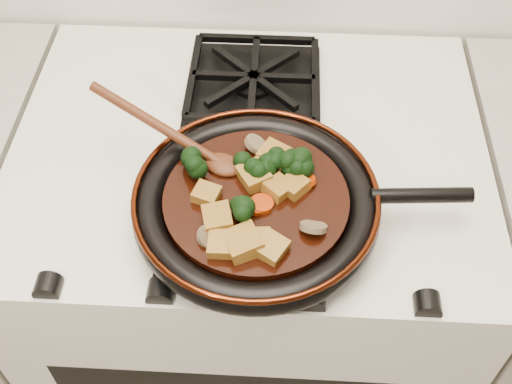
{
  "coord_description": "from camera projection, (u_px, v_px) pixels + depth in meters",
  "views": [
    {
      "loc": [
        0.05,
        0.98,
        1.64
      ],
      "look_at": [
        0.02,
        1.54,
        0.97
      ],
      "focal_mm": 45.0,
      "sensor_mm": 36.0,
      "label": 1
    }
  ],
  "objects": [
    {
      "name": "tofu_cube_1",
      "position": [
        278.0,
        188.0,
        0.88
      ],
      "size": [
        0.05,
        0.05,
        0.02
      ],
      "primitive_type": "cube",
      "rotation": [
        0.04,
        0.11,
        0.84
      ],
      "color": "olive",
      "rests_on": "braising_sauce"
    },
    {
      "name": "mushroom_slice_2",
      "position": [
        209.0,
        236.0,
        0.83
      ],
      "size": [
        0.04,
        0.04,
        0.03
      ],
      "primitive_type": "cylinder",
      "rotation": [
        0.82,
        0.0,
        1.01
      ],
      "color": "brown",
      "rests_on": "braising_sauce"
    },
    {
      "name": "braising_sauce",
      "position": [
        256.0,
        202.0,
        0.89
      ],
      "size": [
        0.26,
        0.26,
        0.02
      ],
      "primitive_type": "cylinder",
      "color": "black",
      "rests_on": "skillet"
    },
    {
      "name": "skillet",
      "position": [
        258.0,
        204.0,
        0.89
      ],
      "size": [
        0.47,
        0.34,
        0.05
      ],
      "rotation": [
        0.0,
        0.0,
        0.07
      ],
      "color": "black",
      "rests_on": "burner_grate_front"
    },
    {
      "name": "carrot_coin_0",
      "position": [
        306.0,
        182.0,
        0.89
      ],
      "size": [
        0.03,
        0.03,
        0.02
      ],
      "primitive_type": "cylinder",
      "rotation": [
        -0.33,
        -0.32,
        0.0
      ],
      "color": "#AE2D04",
      "rests_on": "braising_sauce"
    },
    {
      "name": "broccoli_floret_0",
      "position": [
        296.0,
        158.0,
        0.91
      ],
      "size": [
        0.06,
        0.07,
        0.07
      ],
      "primitive_type": null,
      "rotation": [
        0.12,
        0.05,
        3.09
      ],
      "color": "black",
      "rests_on": "braising_sauce"
    },
    {
      "name": "broccoli_floret_1",
      "position": [
        194.0,
        165.0,
        0.9
      ],
      "size": [
        0.08,
        0.07,
        0.07
      ],
      "primitive_type": null,
      "rotation": [
        -0.1,
        0.23,
        2.94
      ],
      "color": "black",
      "rests_on": "braising_sauce"
    },
    {
      "name": "carrot_coin_3",
      "position": [
        272.0,
        185.0,
        0.89
      ],
      "size": [
        0.03,
        0.03,
        0.02
      ],
      "primitive_type": "cylinder",
      "rotation": [
        0.03,
        0.27,
        0.0
      ],
      "color": "#AE2D04",
      "rests_on": "braising_sauce"
    },
    {
      "name": "mushroom_slice_1",
      "position": [
        256.0,
        144.0,
        0.93
      ],
      "size": [
        0.04,
        0.04,
        0.03
      ],
      "primitive_type": "cylinder",
      "rotation": [
        0.56,
        0.0,
        1.8
      ],
      "color": "brown",
      "rests_on": "braising_sauce"
    },
    {
      "name": "tofu_cube_8",
      "position": [
        294.0,
        186.0,
        0.88
      ],
      "size": [
        0.05,
        0.05,
        0.02
      ],
      "primitive_type": "cube",
      "rotation": [
        -0.02,
        0.09,
        2.42
      ],
      "color": "olive",
      "rests_on": "braising_sauce"
    },
    {
      "name": "broccoli_floret_5",
      "position": [
        251.0,
        168.0,
        0.9
      ],
      "size": [
        0.08,
        0.08,
        0.07
      ],
      "primitive_type": null,
      "rotation": [
        -0.16,
        0.22,
        1.79
      ],
      "color": "black",
      "rests_on": "braising_sauce"
    },
    {
      "name": "wooden_spoon",
      "position": [
        186.0,
        143.0,
        0.92
      ],
      "size": [
        0.14,
        0.08,
        0.22
      ],
      "rotation": [
        0.0,
        0.0,
        2.71
      ],
      "color": "#4F2411",
      "rests_on": "braising_sauce"
    },
    {
      "name": "stove",
      "position": [
        251.0,
        291.0,
        1.37
      ],
      "size": [
        0.76,
        0.6,
        0.9
      ],
      "primitive_type": "cube",
      "color": "white",
      "rests_on": "ground"
    },
    {
      "name": "broccoli_floret_3",
      "position": [
        296.0,
        166.0,
        0.9
      ],
      "size": [
        0.09,
        0.09,
        0.07
      ],
      "primitive_type": null,
      "rotation": [
        0.22,
        -0.04,
        1.05
      ],
      "color": "black",
      "rests_on": "braising_sauce"
    },
    {
      "name": "broccoli_floret_2",
      "position": [
        268.0,
        165.0,
        0.9
      ],
      "size": [
        0.09,
        0.08,
        0.07
      ],
      "primitive_type": null,
      "rotation": [
        -0.08,
        0.23,
        0.36
      ],
      "color": "black",
      "rests_on": "braising_sauce"
    },
    {
      "name": "mushroom_slice_0",
      "position": [
        313.0,
        227.0,
        0.84
      ],
      "size": [
        0.04,
        0.04,
        0.03
      ],
      "primitive_type": "cylinder",
      "rotation": [
        0.62,
        0.0,
        3.01
      ],
      "color": "brown",
      "rests_on": "braising_sauce"
    },
    {
      "name": "carrot_coin_4",
      "position": [
        268.0,
        243.0,
        0.82
      ],
      "size": [
        0.03,
        0.03,
        0.02
      ],
      "primitive_type": "cylinder",
      "rotation": [
        0.34,
        0.11,
        0.0
      ],
      "color": "#AE2D04",
      "rests_on": "braising_sauce"
    },
    {
      "name": "broccoli_floret_4",
      "position": [
        241.0,
        211.0,
        0.85
      ],
      "size": [
        0.08,
        0.08,
        0.08
      ],
      "primitive_type": null,
      "rotation": [
        0.2,
        -0.17,
        0.11
      ],
      "color": "black",
      "rests_on": "braising_sauce"
    },
    {
      "name": "tofu_cube_9",
      "position": [
        221.0,
        245.0,
        0.82
      ],
      "size": [
        0.03,
        0.04,
        0.02
      ],
      "primitive_type": "cube",
      "rotation": [
        -0.04,
        -0.06,
        1.57
      ],
      "color": "olive",
      "rests_on": "braising_sauce"
    },
    {
      "name": "carrot_coin_1",
      "position": [
        256.0,
        207.0,
        0.86
      ],
      "size": [
        0.03,
        0.03,
        0.02
      ],
      "primitive_type": "cylinder",
      "rotation": [
        -0.05,
        0.31,
        0.0
      ],
      "color": "#AE2D04",
      "rests_on": "braising_sauce"
    },
    {
      "name": "tofu_cube_6",
      "position": [
        218.0,
        220.0,
        0.84
      ],
      "size": [
        0.05,
        0.05,
        0.03
      ],
      "primitive_type": "cube",
      "rotation": [
        -0.07,
        0.06,
        1.81
      ],
      "color": "olive",
      "rests_on": "braising_sauce"
    },
    {
      "name": "burner_grate_front",
      "position": [
        243.0,
        208.0,
        0.92
      ],
      "size": [
        0.23,
        0.23,
        0.03
      ],
      "primitive_type": null,
      "color": "black",
      "rests_on": "stove"
    },
    {
      "name": "tofu_cube_0",
      "position": [
        254.0,
        176.0,
        0.89
      ],
      "size": [
        0.06,
        0.06,
        0.03
      ],
      "primitive_type": "cube",
      "rotation": [
        -0.07,
        0.01,
        2.12
      ],
      "color": "olive",
      "rests_on": "braising_sauce"
    },
    {
      "name": "carrot_coin_2",
      "position": [
        262.0,
        204.0,
        0.87
      ],
      "size": [
        0.03,
        0.03,
        0.01
      ],
      "primitive_type": "cylinder",
      "rotation": [
        -0.02,
        0.07,
        0.0
      ],
      "color": "#AE2D04",
      "rests_on": "braising_sauce"
    },
    {
      "name": "tofu_cube_7",
      "position": [
        271.0,
        248.0,
        0.82
      ],
      "size": [
        0.05,
        0.05,
        0.03
      ],
      "primitive_type": "cube",
      "rotation": [
        0.1,
        -0.06,
        1.03
      ],
      "color": "olive",
      "rests_on": "braising_sauce"
    },
    {
      "name": "tofu_cube_3",
      "position": [
        275.0,
        157.0,
        0.92
      ],
      "size": [
        0.06,
        0.06,
        0.03
      ],
      "primitive_type": "cube",
      "rotation": [
        0.0,
        -0.1,
        2.66
      ],
      "color": "olive",
      "rests_on": "braising_sauce"
    },
    {
      "name": "tofu_cube_4",
      "position": [
        206.0,
        195.0,
        0.87
      ],
      "size": [
        0.04,
        0.04,
        0.02
      ],
      "primitive_type": "cube",
      "rotation": [
        -0.01,
        -0.06,
        2.83
      ],
      "color": "olive",
      "rests_on": "braising_sauce"
    },
    {
      "name": "tofu_cube_2",
      "position": [
        259.0,
        243.0,
        0.82
      ],
      "size": [
        0.04,
        0.04,
        0.02
      ],
      "primitive_type": "cube",
      "rotation": [
        0.1,
        -0.05,
        1.72
      ],
      "color": "olive",
      "rests_on": "braising_sauce"
    },
    {
      "name": "tofu_cube_5",
      "position": [
        243.0,
        243.0,
        0.82
      ],
      "size": [
        0.06,
        0.06,
        0.03
      ],
      "primitive_type": "cube",
      "rotation": [
        -0.07,
        -0.11,
        0.45
      ],
      "color": "olive",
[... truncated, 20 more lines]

